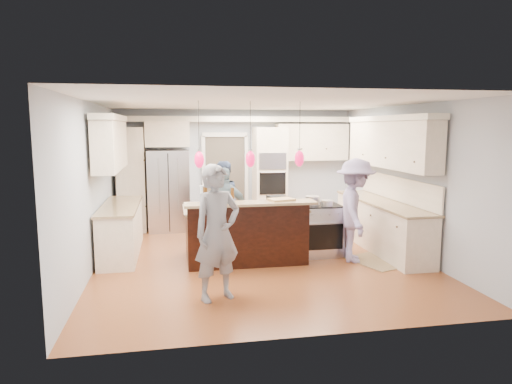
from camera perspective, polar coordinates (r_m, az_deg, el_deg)
ground_plane at (r=8.06m, az=0.46°, el=-8.47°), size 6.00×6.00×0.00m
room_shell at (r=7.74m, az=0.47°, el=4.55°), size 5.54×6.04×2.72m
refrigerator at (r=10.32m, az=-10.84°, el=0.16°), size 0.90×0.70×1.80m
oven_column at (r=10.55m, az=1.72°, el=1.85°), size 0.72×0.69×2.30m
back_upper_cabinets at (r=10.39m, az=-6.50°, el=4.57°), size 5.30×0.61×2.54m
right_counter_run at (r=8.89m, az=15.75°, el=-0.25°), size 0.64×3.10×2.51m
left_cabinets at (r=8.53m, az=-16.94°, el=-0.63°), size 0.64×2.30×2.51m
kitchen_island at (r=7.96m, az=-1.38°, el=-5.06°), size 2.10×1.46×1.12m
island_range at (r=8.37m, az=8.12°, el=-4.69°), size 0.82×0.71×0.92m
pendant_lights at (r=7.20m, az=-0.71°, el=4.16°), size 1.75×0.15×1.03m
person_bar_end at (r=6.08m, az=-4.87°, el=-5.11°), size 0.78×0.66×1.82m
person_far_left at (r=9.36m, az=-4.27°, el=-1.08°), size 0.99×0.92×1.62m
person_far_right at (r=8.62m, az=-3.88°, el=-2.08°), size 0.98×0.62×1.55m
person_range_side at (r=7.98m, az=12.31°, el=-2.25°), size 0.97×1.29×1.78m
floor_rug at (r=8.20m, az=14.69°, el=-8.40°), size 0.97×1.16×0.01m
water_bottle at (r=7.11m, az=-6.77°, el=-0.32°), size 0.09×0.09×0.29m
beer_bottle_a at (r=7.19m, az=-6.56°, el=-0.33°), size 0.07×0.07×0.26m
beer_bottle_b at (r=7.10m, az=-6.38°, el=-0.41°), size 0.07×0.07×0.27m
beer_bottle_c at (r=7.28m, az=-2.97°, el=-0.33°), size 0.06×0.06×0.22m
drink_can at (r=7.14m, az=-5.00°, el=-0.88°), size 0.08×0.08×0.14m
cutting_board at (r=7.42m, az=3.17°, el=-0.93°), size 0.45×0.37×0.03m
pot_large at (r=8.25m, az=7.06°, el=-1.04°), size 0.26×0.26×0.15m
pot_small at (r=8.14m, az=8.89°, el=-1.37°), size 0.21×0.21×0.10m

